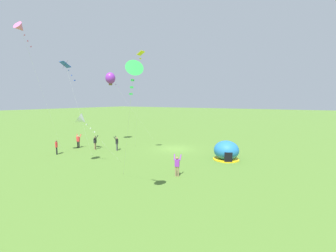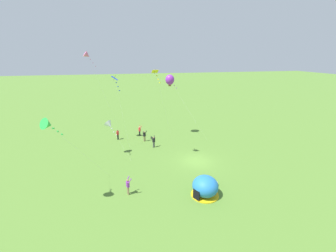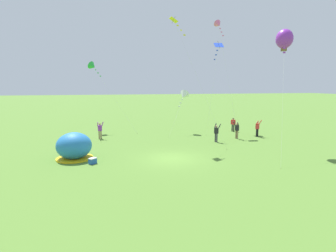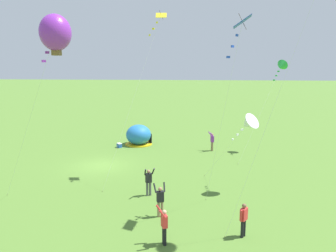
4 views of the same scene
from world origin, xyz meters
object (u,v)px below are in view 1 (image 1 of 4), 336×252
(person_far_back, at_px, (56,146))
(person_with_toddler, at_px, (177,165))
(popup_tent, at_px, (226,151))
(person_arms_raised, at_px, (95,142))
(kite_yellow, at_px, (140,58))
(kite_white, at_px, (82,120))
(kite_blue, at_px, (66,67))
(person_flying_kite, at_px, (78,141))
(person_near_tent, at_px, (117,143))
(kite_pink, at_px, (20,28))
(kite_green, at_px, (134,71))
(kite_purple, at_px, (110,78))
(cooler_box, at_px, (219,153))

(person_far_back, relative_size, person_with_toddler, 0.91)
(popup_tent, relative_size, person_far_back, 1.63)
(person_arms_raised, bearing_deg, kite_yellow, -173.02)
(kite_white, distance_m, kite_blue, 6.89)
(person_flying_kite, xyz_separation_m, kite_blue, (-3.42, 3.58, 9.12))
(person_flying_kite, xyz_separation_m, kite_yellow, (-9.91, -1.35, 10.23))
(kite_yellow, bearing_deg, kite_blue, 37.19)
(person_near_tent, xyz_separation_m, kite_white, (-1.52, 6.32, 3.51))
(kite_pink, xyz_separation_m, kite_yellow, (-8.12, -8.62, -2.34))
(kite_pink, xyz_separation_m, kite_white, (-5.43, -2.49, -9.06))
(person_near_tent, xyz_separation_m, person_far_back, (4.69, 5.32, -0.03))
(popup_tent, bearing_deg, person_arms_raised, 13.93)
(person_flying_kite, distance_m, kite_pink, 14.63)
(kite_blue, relative_size, kite_yellow, 0.90)
(person_flying_kite, bearing_deg, person_far_back, 104.92)
(person_flying_kite, xyz_separation_m, kite_green, (-17.83, 9.27, 7.11))
(popup_tent, bearing_deg, kite_pink, 34.24)
(person_flying_kite, bearing_deg, kite_white, 146.50)
(popup_tent, height_order, person_near_tent, popup_tent)
(person_with_toddler, bearing_deg, kite_pink, 15.36)
(person_flying_kite, relative_size, kite_purple, 0.18)
(person_far_back, xyz_separation_m, kite_pink, (-0.78, 3.49, 12.61))
(cooler_box, bearing_deg, kite_yellow, 32.28)
(kite_green, relative_size, kite_pink, 0.62)
(person_far_back, bearing_deg, kite_pink, 102.58)
(kite_blue, bearing_deg, kite_white, 162.45)
(person_flying_kite, xyz_separation_m, kite_purple, (-1.16, -5.14, 8.75))
(kite_purple, distance_m, kite_white, 12.75)
(kite_purple, bearing_deg, person_far_back, 89.03)
(kite_blue, bearing_deg, person_arms_raised, -81.62)
(person_far_back, bearing_deg, popup_tent, -155.36)
(cooler_box, bearing_deg, person_flying_kite, 19.51)
(cooler_box, relative_size, person_near_tent, 0.34)
(person_flying_kite, distance_m, kite_blue, 10.38)
(kite_purple, relative_size, kite_white, 2.03)
(kite_pink, bearing_deg, kite_purple, -87.11)
(person_arms_raised, xyz_separation_m, kite_yellow, (-7.09, -0.87, 10.23))
(kite_green, distance_m, kite_blue, 15.63)
(person_far_back, bearing_deg, kite_green, 161.92)
(person_far_back, height_order, person_with_toddler, person_with_toddler)
(person_near_tent, distance_m, person_with_toddler, 12.38)
(cooler_box, bearing_deg, person_far_back, 31.06)
(person_near_tent, bearing_deg, popup_tent, -167.44)
(kite_white, relative_size, kite_yellow, 0.43)
(person_with_toddler, xyz_separation_m, kite_white, (9.98, 1.74, 3.51))
(kite_blue, bearing_deg, person_far_back, 4.91)
(person_with_toddler, distance_m, kite_yellow, 13.31)
(cooler_box, distance_m, kite_blue, 19.97)
(kite_pink, bearing_deg, kite_green, 172.89)
(person_with_toddler, height_order, kite_blue, kite_blue)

